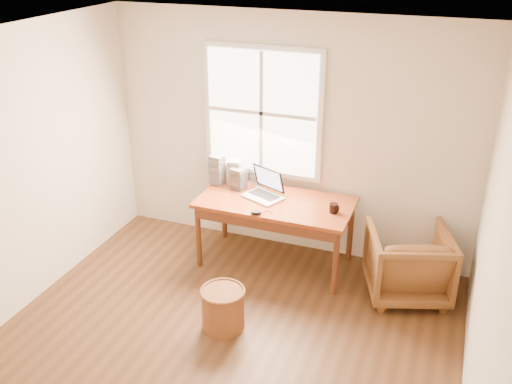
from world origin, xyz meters
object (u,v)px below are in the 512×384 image
at_px(armchair, 408,263).
at_px(coffee_mug, 334,208).
at_px(cd_stack_a, 235,172).
at_px(laptop, 263,185).
at_px(wicker_stool, 223,309).
at_px(desk, 276,203).

xyz_separation_m(armchair, coffee_mug, (-0.78, 0.03, 0.44)).
bearing_deg(armchair, cd_stack_a, -28.41).
bearing_deg(laptop, wicker_stool, -63.32).
height_order(desk, wicker_stool, desk).
height_order(armchair, cd_stack_a, cd_stack_a).
relative_size(armchair, cd_stack_a, 2.74).
height_order(laptop, coffee_mug, laptop).
xyz_separation_m(armchair, wicker_stool, (-1.48, -1.12, -0.16)).
relative_size(armchair, coffee_mug, 8.07).
xyz_separation_m(wicker_stool, coffee_mug, (0.71, 1.15, 0.61)).
distance_m(armchair, cd_stack_a, 2.06).
distance_m(laptop, coffee_mug, 0.78).
xyz_separation_m(desk, cd_stack_a, (-0.56, 0.25, 0.16)).
xyz_separation_m(desk, laptop, (-0.15, 0.02, 0.17)).
bearing_deg(cd_stack_a, laptop, -28.95).
bearing_deg(armchair, desk, -22.28).
height_order(laptop, cd_stack_a, laptop).
height_order(armchair, laptop, laptop).
bearing_deg(cd_stack_a, desk, -23.81).
height_order(wicker_stool, cd_stack_a, cd_stack_a).
bearing_deg(armchair, wicker_stool, 18.11).
xyz_separation_m(laptop, cd_stack_a, (-0.41, 0.23, -0.01)).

